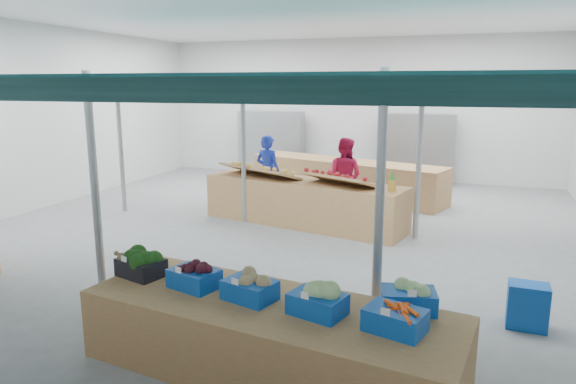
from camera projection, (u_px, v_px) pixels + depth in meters
name	position (u px, v px, depth m)	size (l,w,h in m)	color
floor	(281.00, 233.00, 10.02)	(13.00, 13.00, 0.00)	slate
hall	(304.00, 94.00, 10.80)	(13.00, 13.00, 13.00)	silver
pole_grid	(289.00, 153.00, 7.79)	(10.00, 4.60, 3.00)	gray
awnings	(289.00, 88.00, 7.59)	(9.50, 7.08, 0.30)	black
back_shelving_left	(271.00, 144.00, 16.16)	(2.00, 0.50, 2.00)	#B23F33
back_shelving_right	(417.00, 150.00, 14.72)	(2.00, 0.50, 2.00)	#B23F33
veg_counter	(269.00, 338.00, 5.10)	(3.78, 1.26, 0.73)	#905F3E
fruit_counter	(303.00, 202.00, 10.54)	(4.27, 1.02, 0.91)	#905F3E
far_counter	(345.00, 178.00, 13.16)	(5.22, 1.04, 0.94)	#905F3E
crate_stack	(527.00, 306.00, 6.06)	(0.45, 0.32, 0.54)	#0F48A7
vendor_left	(268.00, 172.00, 11.86)	(0.62, 0.41, 1.71)	#1A2DA9
vendor_right	(344.00, 176.00, 11.29)	(0.83, 0.65, 1.71)	#B51640
crate_broccoli	(141.00, 262.00, 5.71)	(0.58, 0.47, 0.35)	black
crate_beets	(194.00, 275.00, 5.39)	(0.58, 0.47, 0.29)	#0F48A7
crate_celeriac	(250.00, 286.00, 5.09)	(0.58, 0.47, 0.31)	#0F48A7
crate_cabbage	(318.00, 298.00, 4.76)	(0.58, 0.47, 0.35)	#0F48A7
crate_carrots	(395.00, 319.00, 4.44)	(0.58, 0.47, 0.29)	#0F48A7
sparrow	(120.00, 256.00, 5.65)	(0.12, 0.09, 0.11)	brown
apple_heap_yellow	(259.00, 169.00, 10.85)	(2.02, 1.45, 0.27)	#997247
apple_heap_red	(339.00, 177.00, 9.88)	(1.66, 1.28, 0.27)	#997247
pineapple	(392.00, 182.00, 9.33)	(0.14, 0.14, 0.39)	#8C6019
crate_extra	(409.00, 295.00, 4.84)	(0.56, 0.45, 0.32)	#0F48A7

